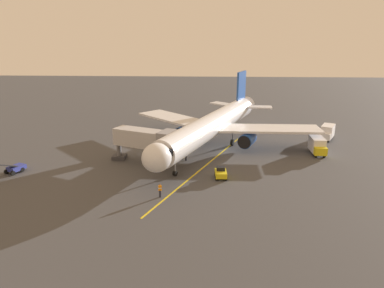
{
  "coord_description": "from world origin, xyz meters",
  "views": [
    {
      "loc": [
        2.22,
        56.9,
        18.35
      ],
      "look_at": [
        4.69,
        6.88,
        3.0
      ],
      "focal_mm": 33.26,
      "sensor_mm": 36.0,
      "label": 1
    }
  ],
  "objects_px": {
    "box_truck_near_nose": "(318,146)",
    "belt_loader_portside": "(15,168)",
    "box_truck_rear_apron": "(327,132)",
    "jet_bridge": "(150,140)",
    "ground_crew_wing_walker": "(186,155)",
    "tug_starboard_side": "(221,173)",
    "ground_crew_marshaller": "(160,190)",
    "airplane": "(213,125)"
  },
  "relations": [
    {
      "from": "box_truck_near_nose",
      "to": "belt_loader_portside",
      "type": "distance_m",
      "value": 45.64
    },
    {
      "from": "belt_loader_portside",
      "to": "box_truck_rear_apron",
      "type": "xyz_separation_m",
      "value": [
        -48.59,
        -18.96,
        0.67
      ]
    },
    {
      "from": "jet_bridge",
      "to": "ground_crew_wing_walker",
      "type": "relative_size",
      "value": 6.57
    },
    {
      "from": "jet_bridge",
      "to": "tug_starboard_side",
      "type": "distance_m",
      "value": 11.72
    },
    {
      "from": "belt_loader_portside",
      "to": "ground_crew_marshaller",
      "type": "bearing_deg",
      "value": 162.27
    },
    {
      "from": "box_truck_near_nose",
      "to": "box_truck_rear_apron",
      "type": "height_order",
      "value": "same"
    },
    {
      "from": "ground_crew_wing_walker",
      "to": "box_truck_rear_apron",
      "type": "distance_m",
      "value": 28.13
    },
    {
      "from": "ground_crew_wing_walker",
      "to": "box_truck_near_nose",
      "type": "height_order",
      "value": "box_truck_near_nose"
    },
    {
      "from": "belt_loader_portside",
      "to": "ground_crew_wing_walker",
      "type": "bearing_deg",
      "value": -165.2
    },
    {
      "from": "ground_crew_wing_walker",
      "to": "box_truck_rear_apron",
      "type": "relative_size",
      "value": 0.34
    },
    {
      "from": "ground_crew_marshaller",
      "to": "box_truck_rear_apron",
      "type": "xyz_separation_m",
      "value": [
        -27.3,
        -25.77,
        0.5
      ]
    },
    {
      "from": "airplane",
      "to": "ground_crew_marshaller",
      "type": "bearing_deg",
      "value": 72.12
    },
    {
      "from": "airplane",
      "to": "box_truck_rear_apron",
      "type": "xyz_separation_m",
      "value": [
        -20.99,
        -6.24,
        -2.62
      ]
    },
    {
      "from": "ground_crew_marshaller",
      "to": "tug_starboard_side",
      "type": "xyz_separation_m",
      "value": [
        -7.32,
        -6.29,
        -0.18
      ]
    },
    {
      "from": "jet_bridge",
      "to": "box_truck_rear_apron",
      "type": "relative_size",
      "value": 2.26
    },
    {
      "from": "box_truck_near_nose",
      "to": "tug_starboard_side",
      "type": "bearing_deg",
      "value": 34.71
    },
    {
      "from": "belt_loader_portside",
      "to": "tug_starboard_side",
      "type": "relative_size",
      "value": 1.98
    },
    {
      "from": "tug_starboard_side",
      "to": "airplane",
      "type": "bearing_deg",
      "value": -85.58
    },
    {
      "from": "ground_crew_wing_walker",
      "to": "box_truck_rear_apron",
      "type": "bearing_deg",
      "value": -153.05
    },
    {
      "from": "jet_bridge",
      "to": "tug_starboard_side",
      "type": "xyz_separation_m",
      "value": [
        -10.24,
        4.81,
        -3.06
      ]
    },
    {
      "from": "box_truck_near_nose",
      "to": "box_truck_rear_apron",
      "type": "distance_m",
      "value": 9.49
    },
    {
      "from": "box_truck_rear_apron",
      "to": "jet_bridge",
      "type": "bearing_deg",
      "value": 25.91
    },
    {
      "from": "jet_bridge",
      "to": "tug_starboard_side",
      "type": "height_order",
      "value": "jet_bridge"
    },
    {
      "from": "ground_crew_wing_walker",
      "to": "belt_loader_portside",
      "type": "xyz_separation_m",
      "value": [
        23.52,
        6.21,
        -0.17
      ]
    },
    {
      "from": "box_truck_near_nose",
      "to": "belt_loader_portside",
      "type": "relative_size",
      "value": 0.99
    },
    {
      "from": "ground_crew_marshaller",
      "to": "ground_crew_wing_walker",
      "type": "height_order",
      "value": "same"
    },
    {
      "from": "airplane",
      "to": "ground_crew_marshaller",
      "type": "height_order",
      "value": "airplane"
    },
    {
      "from": "airplane",
      "to": "belt_loader_portside",
      "type": "bearing_deg",
      "value": 24.75
    },
    {
      "from": "airplane",
      "to": "jet_bridge",
      "type": "height_order",
      "value": "airplane"
    },
    {
      "from": "jet_bridge",
      "to": "box_truck_rear_apron",
      "type": "bearing_deg",
      "value": -154.09
    },
    {
      "from": "belt_loader_portside",
      "to": "box_truck_near_nose",
      "type": "bearing_deg",
      "value": -166.79
    },
    {
      "from": "jet_bridge",
      "to": "box_truck_rear_apron",
      "type": "height_order",
      "value": "jet_bridge"
    },
    {
      "from": "ground_crew_marshaller",
      "to": "ground_crew_wing_walker",
      "type": "bearing_deg",
      "value": -99.68
    },
    {
      "from": "jet_bridge",
      "to": "box_truck_near_nose",
      "type": "xyz_separation_m",
      "value": [
        -26.05,
        -6.14,
        -2.38
      ]
    },
    {
      "from": "ground_crew_wing_walker",
      "to": "box_truck_near_nose",
      "type": "xyz_separation_m",
      "value": [
        -20.91,
        -4.22,
        0.5
      ]
    },
    {
      "from": "airplane",
      "to": "ground_crew_marshaller",
      "type": "relative_size",
      "value": 22.56
    },
    {
      "from": "ground_crew_wing_walker",
      "to": "box_truck_rear_apron",
      "type": "xyz_separation_m",
      "value": [
        -25.08,
        -12.75,
        0.5
      ]
    },
    {
      "from": "airplane",
      "to": "ground_crew_wing_walker",
      "type": "relative_size",
      "value": 22.56
    },
    {
      "from": "ground_crew_wing_walker",
      "to": "belt_loader_portside",
      "type": "bearing_deg",
      "value": 14.8
    },
    {
      "from": "ground_crew_marshaller",
      "to": "box_truck_near_nose",
      "type": "height_order",
      "value": "box_truck_near_nose"
    },
    {
      "from": "belt_loader_portside",
      "to": "jet_bridge",
      "type": "bearing_deg",
      "value": -166.87
    },
    {
      "from": "ground_crew_wing_walker",
      "to": "tug_starboard_side",
      "type": "relative_size",
      "value": 0.72
    }
  ]
}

